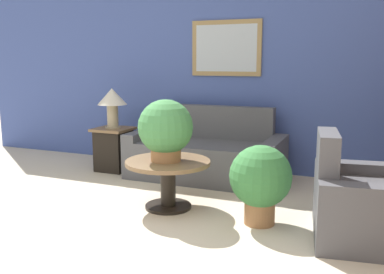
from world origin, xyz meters
TOP-DOWN VIEW (x-y plane):
  - ground_plane at (0.00, 0.00)m, footprint 20.00×20.00m
  - wall_back at (0.01, 3.29)m, footprint 7.68×0.09m
  - couch_main at (0.25, 2.69)m, footprint 1.95×0.89m
  - armchair at (2.21, 1.41)m, footprint 1.08×1.08m
  - coffee_table at (0.30, 1.47)m, footprint 0.87×0.87m
  - side_table at (-1.07, 2.58)m, footprint 0.48×0.48m
  - table_lamp at (-1.07, 2.58)m, footprint 0.40×0.40m
  - potted_plant_on_table at (0.29, 1.45)m, footprint 0.55×0.55m
  - potted_plant_floor at (1.27, 1.40)m, footprint 0.57×0.57m

SIDE VIEW (x-z plane):
  - ground_plane at x=0.00m, z-range 0.00..0.00m
  - armchair at x=2.21m, z-range -0.16..0.75m
  - couch_main at x=0.25m, z-range -0.15..0.75m
  - side_table at x=-1.07m, z-range 0.01..0.60m
  - coffee_table at x=0.30m, z-range 0.11..0.61m
  - potted_plant_floor at x=1.27m, z-range 0.05..0.79m
  - potted_plant_on_table at x=0.29m, z-range 0.51..1.14m
  - table_lamp at x=-1.07m, z-range 0.70..1.24m
  - wall_back at x=0.01m, z-range 0.01..2.61m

